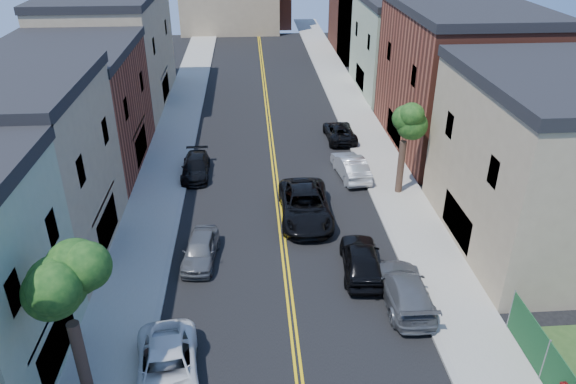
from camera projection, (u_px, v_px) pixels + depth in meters
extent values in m
cube|color=gray|center=(172.00, 140.00, 43.27)|extent=(3.20, 100.00, 0.15)
cube|color=gray|center=(367.00, 135.00, 44.29)|extent=(3.20, 100.00, 0.15)
cube|color=gray|center=(194.00, 140.00, 43.38)|extent=(0.30, 100.00, 0.15)
cube|color=gray|center=(346.00, 135.00, 44.17)|extent=(0.30, 100.00, 0.15)
cube|color=#998466|center=(9.00, 176.00, 27.59)|extent=(9.00, 10.00, 9.00)
cube|color=brown|center=(71.00, 112.00, 37.51)|extent=(9.00, 12.00, 8.00)
cube|color=#998466|center=(112.00, 53.00, 49.47)|extent=(9.00, 16.00, 9.50)
cube|color=#998466|center=(548.00, 167.00, 28.52)|extent=(9.00, 12.00, 9.00)
cube|color=brown|center=(457.00, 81.00, 40.60)|extent=(9.00, 14.00, 10.00)
cube|color=gray|center=(407.00, 48.00, 53.27)|extent=(9.00, 12.00, 8.50)
cube|color=#4C2319|center=(402.00, 2.00, 66.75)|extent=(16.00, 14.00, 12.00)
cylinder|color=#36241B|center=(83.00, 366.00, 19.42)|extent=(0.44, 0.44, 3.96)
sphere|color=black|center=(59.00, 268.00, 17.39)|extent=(5.20, 5.20, 5.20)
sphere|color=black|center=(66.00, 247.00, 16.59)|extent=(3.90, 3.90, 3.90)
sphere|color=black|center=(51.00, 272.00, 18.06)|extent=(3.64, 3.64, 3.64)
cylinder|color=#36241B|center=(401.00, 167.00, 34.62)|extent=(0.44, 0.44, 3.52)
sphere|color=black|center=(407.00, 111.00, 32.86)|extent=(4.40, 4.40, 4.40)
sphere|color=black|center=(417.00, 99.00, 32.19)|extent=(3.30, 3.30, 3.30)
sphere|color=black|center=(397.00, 116.00, 33.43)|extent=(3.08, 3.08, 3.08)
imported|color=white|center=(167.00, 369.00, 21.14)|extent=(3.04, 5.49, 1.45)
imported|color=#4F5256|center=(200.00, 250.00, 28.49)|extent=(2.04, 4.25, 1.40)
imported|color=black|center=(196.00, 167.00, 37.55)|extent=(1.87, 4.54, 1.31)
imported|color=#515458|center=(405.00, 290.00, 25.45)|extent=(2.18, 5.21, 1.50)
imported|color=black|center=(361.00, 259.00, 27.54)|extent=(2.31, 4.93, 1.63)
imported|color=#B4B8BC|center=(351.00, 166.00, 37.33)|extent=(2.21, 4.86, 1.55)
imported|color=black|center=(340.00, 132.00, 43.33)|extent=(2.31, 4.80, 1.32)
imported|color=black|center=(305.00, 205.00, 32.28)|extent=(2.98, 6.38, 1.77)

